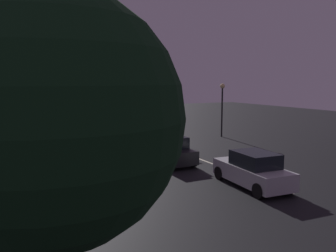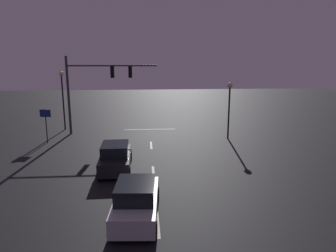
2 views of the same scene
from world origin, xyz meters
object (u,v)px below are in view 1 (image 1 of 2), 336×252
(traffic_signal_assembly, at_px, (88,84))
(street_lamp_left_kerb, at_px, (222,99))
(car_distant, at_px, (253,170))
(route_sign, at_px, (47,124))
(car_approaching, at_px, (168,150))
(tree_right_near, at_px, (54,119))
(tree_right_far, at_px, (29,96))
(street_lamp_right_kerb, at_px, (41,96))

(traffic_signal_assembly, distance_m, street_lamp_left_kerb, 11.80)
(car_distant, distance_m, route_sign, 14.95)
(car_approaching, xyz_separation_m, car_distant, (-1.42, 6.11, 0.00))
(tree_right_near, relative_size, tree_right_far, 1.01)
(traffic_signal_assembly, height_order, route_sign, traffic_signal_assembly)
(traffic_signal_assembly, distance_m, tree_right_near, 22.55)
(tree_right_far, bearing_deg, traffic_signal_assembly, -110.42)
(street_lamp_left_kerb, relative_size, street_lamp_right_kerb, 0.86)
(traffic_signal_assembly, bearing_deg, car_distant, 103.66)
(street_lamp_left_kerb, distance_m, route_sign, 15.19)
(street_lamp_right_kerb, bearing_deg, street_lamp_left_kerb, 163.05)
(car_distant, bearing_deg, tree_right_far, 2.00)
(car_distant, height_order, route_sign, route_sign)
(street_lamp_left_kerb, bearing_deg, car_distant, 59.93)
(traffic_signal_assembly, bearing_deg, tree_right_near, 74.34)
(route_sign, height_order, tree_right_near, tree_right_near)
(street_lamp_left_kerb, xyz_separation_m, tree_right_near, (17.48, 18.93, 0.93))
(street_lamp_right_kerb, distance_m, tree_right_far, 18.10)
(route_sign, bearing_deg, car_approaching, 132.47)
(street_lamp_left_kerb, relative_size, tree_right_near, 0.71)
(car_approaching, relative_size, route_sign, 1.57)
(tree_right_far, bearing_deg, car_approaching, -142.60)
(route_sign, distance_m, tree_right_near, 19.02)
(street_lamp_left_kerb, height_order, street_lamp_right_kerb, street_lamp_right_kerb)
(car_distant, distance_m, tree_right_near, 12.07)
(street_lamp_right_kerb, distance_m, tree_right_near, 23.61)
(car_distant, relative_size, tree_right_far, 0.67)
(car_approaching, xyz_separation_m, route_sign, (6.16, -6.73, 1.22))
(street_lamp_right_kerb, relative_size, tree_right_far, 0.83)
(traffic_signal_assembly, xyz_separation_m, car_approaching, (-2.42, 9.70, -3.97))
(car_approaching, bearing_deg, tree_right_far, 37.40)
(car_approaching, relative_size, street_lamp_right_kerb, 0.79)
(car_approaching, distance_m, street_lamp_left_kerb, 11.62)
(traffic_signal_assembly, xyz_separation_m, street_lamp_left_kerb, (-11.39, 2.78, -1.38))
(car_approaching, distance_m, route_sign, 9.20)
(tree_right_far, bearing_deg, street_lamp_left_kerb, -142.45)
(car_approaching, height_order, street_lamp_right_kerb, street_lamp_right_kerb)
(tree_right_near, bearing_deg, tree_right_far, -90.74)
(street_lamp_left_kerb, xyz_separation_m, route_sign, (15.12, 0.20, -1.37))
(car_approaching, relative_size, tree_right_near, 0.65)
(car_approaching, height_order, tree_right_near, tree_right_near)
(tree_right_near, bearing_deg, car_distant, -149.29)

